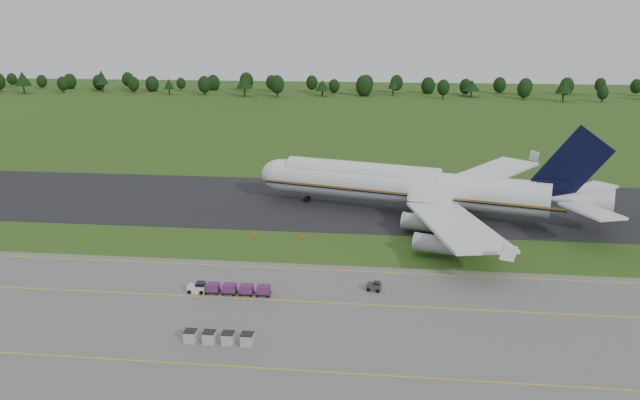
# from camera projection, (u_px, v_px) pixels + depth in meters

# --- Properties ---
(ground) EXTENTS (600.00, 600.00, 0.00)m
(ground) POSITION_uv_depth(u_px,v_px,m) (295.00, 247.00, 110.30)
(ground) COLOR #2D4E17
(ground) RESTS_ON ground
(apron) EXTENTS (300.00, 52.00, 0.06)m
(apron) POSITION_uv_depth(u_px,v_px,m) (255.00, 342.00, 77.85)
(apron) COLOR slate
(apron) RESTS_ON ground
(taxiway) EXTENTS (300.00, 40.00, 0.08)m
(taxiway) POSITION_uv_depth(u_px,v_px,m) (314.00, 202.00, 137.01)
(taxiway) COLOR black
(taxiway) RESTS_ON ground
(apron_markings) EXTENTS (300.00, 30.20, 0.01)m
(apron_markings) POSITION_uv_depth(u_px,v_px,m) (266.00, 316.00, 84.54)
(apron_markings) COLOR yellow
(apron_markings) RESTS_ON apron
(tree_line) EXTENTS (528.16, 22.46, 11.99)m
(tree_line) POSITION_uv_depth(u_px,v_px,m) (382.00, 85.00, 317.51)
(tree_line) COLOR black
(tree_line) RESTS_ON ground
(aircraft) EXTENTS (72.76, 68.40, 20.37)m
(aircraft) POSITION_uv_depth(u_px,v_px,m) (413.00, 186.00, 127.61)
(aircraft) COLOR white
(aircraft) RESTS_ON ground
(baggage_train) EXTENTS (12.36, 1.58, 1.52)m
(baggage_train) POSITION_uv_depth(u_px,v_px,m) (228.00, 289.00, 91.12)
(baggage_train) COLOR silver
(baggage_train) RESTS_ON apron
(utility_cart) EXTENTS (2.21, 1.58, 1.11)m
(utility_cart) POSITION_uv_depth(u_px,v_px,m) (374.00, 287.00, 92.30)
(utility_cart) COLOR #333626
(utility_cart) RESTS_ON apron
(uld_row) EXTENTS (8.72, 1.52, 1.50)m
(uld_row) POSITION_uv_depth(u_px,v_px,m) (219.00, 338.00, 77.24)
(uld_row) COLOR #ADADAD
(uld_row) RESTS_ON apron
(edge_markers) EXTENTS (9.23, 0.30, 0.60)m
(edge_markers) POSITION_uv_depth(u_px,v_px,m) (278.00, 236.00, 114.69)
(edge_markers) COLOR #F65E07
(edge_markers) RESTS_ON ground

